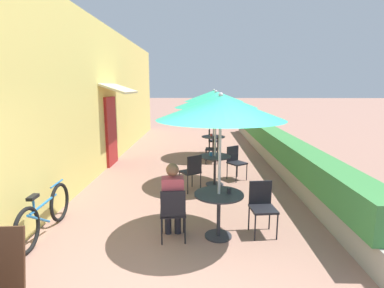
% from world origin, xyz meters
% --- Properties ---
extents(cafe_facade_wall, '(0.98, 14.25, 4.20)m').
position_xyz_m(cafe_facade_wall, '(-2.54, 6.99, 2.09)').
color(cafe_facade_wall, '#E0CC6B').
rests_on(cafe_facade_wall, ground_plane).
extents(planter_hedge, '(0.60, 13.25, 1.01)m').
position_xyz_m(planter_hedge, '(2.75, 7.03, 0.54)').
color(planter_hedge, gray).
rests_on(planter_hedge, ground_plane).
extents(patio_table_near, '(0.79, 0.79, 0.74)m').
position_xyz_m(patio_table_near, '(0.64, 1.84, 0.54)').
color(patio_table_near, '#28282D').
rests_on(patio_table_near, ground_plane).
extents(patio_umbrella_near, '(1.96, 1.96, 2.33)m').
position_xyz_m(patio_umbrella_near, '(0.64, 1.84, 2.10)').
color(patio_umbrella_near, '#B7B7BC').
rests_on(patio_umbrella_near, ground_plane).
extents(cafe_chair_near_left, '(0.44, 0.44, 0.87)m').
position_xyz_m(cafe_chair_near_left, '(-0.08, 1.69, 0.52)').
color(cafe_chair_near_left, black).
rests_on(cafe_chair_near_left, ground_plane).
extents(seated_patron_near_left, '(0.36, 0.43, 1.25)m').
position_xyz_m(seated_patron_near_left, '(-0.10, 1.80, 0.69)').
color(seated_patron_near_left, '#23232D').
rests_on(seated_patron_near_left, ground_plane).
extents(cafe_chair_near_right, '(0.44, 0.44, 0.87)m').
position_xyz_m(cafe_chair_near_right, '(1.36, 2.00, 0.52)').
color(cafe_chair_near_right, black).
rests_on(cafe_chair_near_right, ground_plane).
extents(coffee_cup_near, '(0.07, 0.07, 0.09)m').
position_xyz_m(coffee_cup_near, '(0.80, 1.87, 0.78)').
color(coffee_cup_near, '#232328').
rests_on(coffee_cup_near, patio_table_near).
extents(patio_table_mid, '(0.79, 0.79, 0.74)m').
position_xyz_m(patio_table_mid, '(0.72, 4.46, 0.54)').
color(patio_table_mid, '#28282D').
rests_on(patio_table_mid, ground_plane).
extents(patio_umbrella_mid, '(1.96, 1.96, 2.33)m').
position_xyz_m(patio_umbrella_mid, '(0.72, 4.46, 2.10)').
color(patio_umbrella_mid, '#B7B7BC').
rests_on(patio_umbrella_mid, ground_plane).
extents(cafe_chair_mid_left, '(0.56, 0.56, 0.87)m').
position_xyz_m(cafe_chair_mid_left, '(1.28, 4.95, 0.52)').
color(cafe_chair_mid_left, black).
rests_on(cafe_chair_mid_left, ground_plane).
extents(cafe_chair_mid_right, '(0.56, 0.56, 0.87)m').
position_xyz_m(cafe_chair_mid_right, '(0.16, 3.98, 0.52)').
color(cafe_chair_mid_right, black).
rests_on(cafe_chair_mid_right, ground_plane).
extents(coffee_cup_mid, '(0.07, 0.07, 0.09)m').
position_xyz_m(coffee_cup_mid, '(0.61, 4.47, 0.78)').
color(coffee_cup_mid, teal).
rests_on(coffee_cup_mid, patio_table_mid).
extents(patio_table_far, '(0.79, 0.79, 0.74)m').
position_xyz_m(patio_table_far, '(0.82, 7.36, 0.54)').
color(patio_table_far, '#28282D').
rests_on(patio_table_far, ground_plane).
extents(patio_umbrella_far, '(1.96, 1.96, 2.33)m').
position_xyz_m(patio_umbrella_far, '(0.82, 7.36, 2.10)').
color(patio_umbrella_far, '#B7B7BC').
rests_on(patio_umbrella_far, ground_plane).
extents(cafe_chair_far_left, '(0.44, 0.44, 0.87)m').
position_xyz_m(cafe_chair_far_left, '(0.82, 8.10, 0.52)').
color(cafe_chair_far_left, black).
rests_on(cafe_chair_far_left, ground_plane).
extents(cafe_chair_far_right, '(0.44, 0.44, 0.87)m').
position_xyz_m(cafe_chair_far_right, '(0.82, 6.62, 0.52)').
color(cafe_chair_far_right, black).
rests_on(cafe_chair_far_right, ground_plane).
extents(coffee_cup_far, '(0.07, 0.07, 0.09)m').
position_xyz_m(coffee_cup_far, '(0.75, 7.38, 0.78)').
color(coffee_cup_far, '#B73D3D').
rests_on(coffee_cup_far, patio_table_far).
extents(bicycle_leaning, '(0.10, 1.79, 0.79)m').
position_xyz_m(bicycle_leaning, '(-2.20, 1.85, 0.36)').
color(bicycle_leaning, black).
rests_on(bicycle_leaning, ground_plane).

